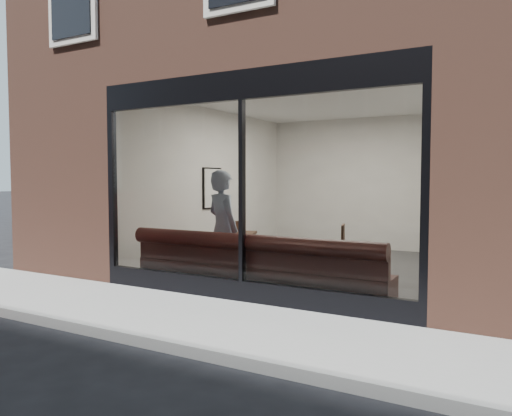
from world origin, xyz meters
The scene contains 21 objects.
ground centered at (0.00, 0.00, 0.00)m, with size 120.00×120.00×0.00m, color black.
sidewalk_near centered at (0.00, 1.00, 0.01)m, with size 40.00×2.00×0.01m, color gray.
kerb_near centered at (0.00, -0.05, 0.06)m, with size 40.00×0.10×0.12m, color gray.
host_building_pier_left centered at (-3.75, 8.00, 1.60)m, with size 2.50×12.00×3.20m, color brown.
host_building_backfill centered at (0.00, 11.00, 1.60)m, with size 5.00×6.00×3.20m, color brown.
cafe_floor centered at (0.00, 5.00, 0.02)m, with size 6.00×6.00×0.00m, color #2D2D30.
cafe_ceiling centered at (0.00, 5.00, 3.19)m, with size 6.00×6.00×0.00m, color white.
cafe_wall_back centered at (0.00, 7.99, 1.60)m, with size 5.00×5.00×0.00m, color silver.
cafe_wall_left centered at (-2.49, 5.00, 1.60)m, with size 6.00×6.00×0.00m, color silver.
cafe_wall_right centered at (2.49, 5.00, 1.60)m, with size 6.00×6.00×0.00m, color silver.
storefront_kick centered at (0.00, 2.05, 0.15)m, with size 5.00×0.10×0.30m, color black.
storefront_header centered at (0.00, 2.05, 3.00)m, with size 5.00×0.10×0.40m, color black.
storefront_mullion centered at (0.00, 2.05, 1.55)m, with size 0.06×0.10×2.50m, color black.
storefront_glass centered at (0.00, 2.02, 1.55)m, with size 4.80×4.80×0.00m, color white.
banquette centered at (0.00, 2.45, 0.23)m, with size 4.00×0.55×0.45m, color #331213.
person centered at (-0.74, 2.70, 0.93)m, with size 0.68×0.44×1.85m, color #90A0BA.
cafe_table_left centered at (-1.11, 3.67, 0.74)m, with size 0.69×0.69×0.04m, color #322113.
cafe_table_right centered at (1.15, 3.26, 0.74)m, with size 0.61×0.61×0.04m, color #322113.
cafe_chair_left centered at (-1.42, 3.82, 0.24)m, with size 0.39×0.39×0.04m, color #322113.
cafe_chair_right centered at (0.54, 4.10, 0.24)m, with size 0.41×0.41×0.04m, color #322113.
wall_poster centered at (-2.45, 4.93, 1.52)m, with size 0.02×0.61×0.81m, color white.
Camera 1 is at (3.55, -3.86, 1.72)m, focal length 35.00 mm.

